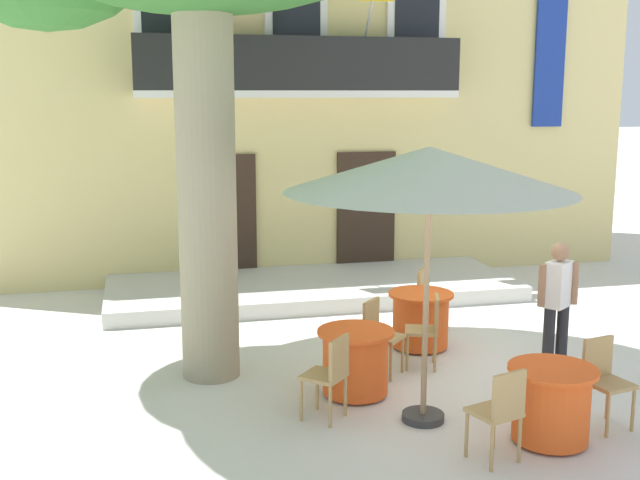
% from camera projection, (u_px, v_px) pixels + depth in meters
% --- Properties ---
extents(ground_plane, '(120.00, 120.00, 0.00)m').
position_uv_depth(ground_plane, '(453.00, 364.00, 9.91)').
color(ground_plane, silver).
extents(building_facade, '(13.00, 5.09, 7.50)m').
position_uv_depth(building_facade, '(276.00, 73.00, 15.67)').
color(building_facade, '#DBC67F').
rests_on(building_facade, ground).
extents(entrance_step_platform, '(6.78, 2.52, 0.25)m').
position_uv_depth(entrance_step_platform, '(312.00, 288.00, 13.23)').
color(entrance_step_platform, silver).
rests_on(entrance_step_platform, ground).
extents(cafe_table_near_tree, '(0.86, 0.86, 0.76)m').
position_uv_depth(cafe_table_near_tree, '(355.00, 362.00, 8.83)').
color(cafe_table_near_tree, '#EA561E').
rests_on(cafe_table_near_tree, ground).
extents(cafe_chair_near_tree_0, '(0.57, 0.57, 0.91)m').
position_uv_depth(cafe_chair_near_tree_0, '(330.00, 372.00, 8.12)').
color(cafe_chair_near_tree_0, tan).
rests_on(cafe_chair_near_tree_0, ground).
extents(cafe_chair_near_tree_1, '(0.57, 0.57, 0.91)m').
position_uv_depth(cafe_chair_near_tree_1, '(379.00, 332.00, 9.48)').
color(cafe_chair_near_tree_1, tan).
rests_on(cafe_chair_near_tree_1, ground).
extents(cafe_table_middle, '(0.86, 0.86, 0.76)m').
position_uv_depth(cafe_table_middle, '(420.00, 319.00, 10.46)').
color(cafe_table_middle, '#EA561E').
rests_on(cafe_table_middle, ground).
extents(cafe_chair_middle_0, '(0.51, 0.51, 0.91)m').
position_uv_depth(cafe_chair_middle_0, '(428.00, 326.00, 9.70)').
color(cafe_chair_middle_0, tan).
rests_on(cafe_chair_middle_0, ground).
extents(cafe_chair_middle_1, '(0.56, 0.56, 0.91)m').
position_uv_depth(cafe_chair_middle_1, '(428.00, 296.00, 11.15)').
color(cafe_chair_middle_1, tan).
rests_on(cafe_chair_middle_1, ground).
extents(cafe_table_front, '(0.86, 0.86, 0.76)m').
position_uv_depth(cafe_table_front, '(551.00, 404.00, 7.63)').
color(cafe_table_front, '#EA561E').
rests_on(cafe_table_front, ground).
extents(cafe_chair_front_0, '(0.47, 0.47, 0.91)m').
position_uv_depth(cafe_chair_front_0, '(604.00, 376.00, 7.99)').
color(cafe_chair_front_0, tan).
rests_on(cafe_chair_front_0, ground).
extents(cafe_chair_front_1, '(0.50, 0.50, 0.91)m').
position_uv_depth(cafe_chair_front_1, '(500.00, 409.00, 7.16)').
color(cafe_chair_front_1, tan).
rests_on(cafe_chair_front_1, ground).
extents(cafe_umbrella, '(2.90, 2.90, 2.85)m').
position_uv_depth(cafe_umbrella, '(429.00, 171.00, 7.72)').
color(cafe_umbrella, '#997A56').
rests_on(cafe_umbrella, ground).
extents(pedestrian_near_entrance, '(0.53, 0.38, 1.60)m').
position_uv_depth(pedestrian_near_entrance, '(557.00, 299.00, 9.51)').
color(pedestrian_near_entrance, '#232328').
rests_on(pedestrian_near_entrance, ground).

